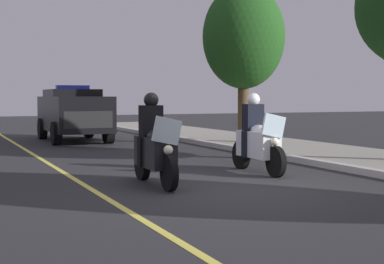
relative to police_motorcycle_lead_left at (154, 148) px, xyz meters
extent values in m
plane|color=#28282B|center=(0.94, 1.21, -0.70)|extent=(80.00, 80.00, 0.00)
cube|color=#B7B5AD|center=(0.94, 4.53, -0.62)|extent=(48.00, 0.24, 0.15)
cube|color=#E0D14C|center=(0.94, -1.19, -0.70)|extent=(48.00, 0.12, 0.01)
cylinder|color=black|center=(0.76, -0.01, -0.38)|extent=(0.64, 0.13, 0.64)
cylinder|color=black|center=(-0.74, 0.01, -0.38)|extent=(0.64, 0.15, 0.64)
cube|color=black|center=(0.03, 0.00, -0.08)|extent=(1.21, 0.46, 0.56)
ellipsoid|color=black|center=(0.08, 0.00, 0.22)|extent=(0.57, 0.33, 0.24)
cube|color=silver|center=(0.66, -0.01, 0.35)|extent=(0.07, 0.56, 0.53)
sphere|color=#F9F4CC|center=(0.72, -0.01, 0.02)|extent=(0.17, 0.17, 0.17)
sphere|color=red|center=(0.53, -0.17, 0.28)|extent=(0.09, 0.09, 0.09)
sphere|color=#1933F2|center=(0.54, 0.15, 0.28)|extent=(0.09, 0.09, 0.09)
cube|color=black|center=(-0.20, 0.00, 0.48)|extent=(0.29, 0.41, 0.60)
cube|color=black|center=(-0.13, 0.20, -0.08)|extent=(0.18, 0.14, 0.56)
cube|color=black|center=(-0.14, -0.20, -0.08)|extent=(0.18, 0.14, 0.56)
sphere|color=black|center=(-0.18, 0.00, 0.88)|extent=(0.28, 0.28, 0.28)
cylinder|color=black|center=(0.06, 2.60, -0.38)|extent=(0.64, 0.13, 0.64)
cylinder|color=black|center=(-1.44, 2.63, -0.38)|extent=(0.64, 0.15, 0.64)
cube|color=white|center=(-0.67, 2.61, -0.08)|extent=(1.21, 0.46, 0.56)
ellipsoid|color=white|center=(-0.62, 2.61, 0.22)|extent=(0.57, 0.33, 0.24)
cube|color=silver|center=(-0.04, 2.60, 0.35)|extent=(0.07, 0.56, 0.53)
sphere|color=#F9F4CC|center=(0.02, 2.60, 0.02)|extent=(0.17, 0.17, 0.17)
sphere|color=red|center=(-0.18, 2.44, 0.28)|extent=(0.09, 0.09, 0.09)
sphere|color=#1933F2|center=(-0.17, 2.76, 0.28)|extent=(0.09, 0.09, 0.09)
cube|color=black|center=(-0.90, 2.62, 0.48)|extent=(0.29, 0.41, 0.60)
cube|color=black|center=(-0.84, 2.82, -0.08)|extent=(0.18, 0.14, 0.56)
cube|color=black|center=(-0.85, 2.42, -0.08)|extent=(0.18, 0.14, 0.56)
sphere|color=white|center=(-0.88, 2.62, 0.88)|extent=(0.28, 0.28, 0.28)
cube|color=black|center=(-10.98, 0.91, 0.32)|extent=(4.94, 1.99, 1.24)
cube|color=black|center=(-11.28, 0.91, 1.02)|extent=(2.43, 1.79, 0.36)
cube|color=#2633D8|center=(-11.08, 0.91, 1.28)|extent=(0.30, 1.21, 0.14)
cube|color=black|center=(-8.59, 0.86, 0.18)|extent=(0.15, 1.62, 0.56)
cylinder|color=black|center=(-9.42, 1.78, -0.30)|extent=(0.81, 0.30, 0.80)
cylinder|color=black|center=(-9.45, -0.02, -0.30)|extent=(0.81, 0.30, 0.80)
cylinder|color=black|center=(-12.52, 1.83, -0.30)|extent=(0.81, 0.30, 0.80)
cylinder|color=black|center=(-12.55, 0.03, -0.30)|extent=(0.81, 0.30, 0.80)
cylinder|color=#4C3823|center=(-7.20, 5.89, 0.62)|extent=(0.37, 0.37, 2.45)
ellipsoid|color=#1E4C19|center=(-7.20, 5.89, 2.96)|extent=(2.79, 2.79, 3.52)
camera|label=1|loc=(9.91, -3.66, 0.95)|focal=53.58mm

